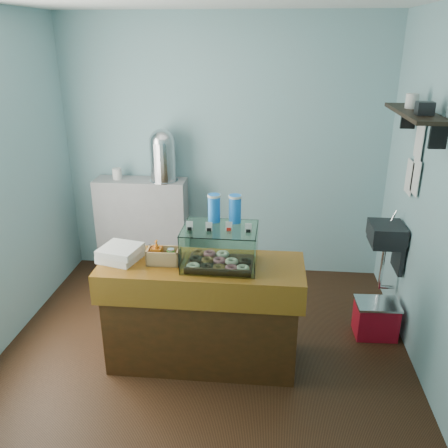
# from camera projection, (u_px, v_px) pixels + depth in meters

# --- Properties ---
(ground) EXTENTS (3.50, 3.50, 0.00)m
(ground) POSITION_uv_depth(u_px,v_px,m) (207.00, 341.00, 4.25)
(ground) COLOR black
(ground) RESTS_ON ground
(room_shell) EXTENTS (3.54, 3.04, 2.82)m
(room_shell) POSITION_uv_depth(u_px,v_px,m) (208.00, 155.00, 3.63)
(room_shell) COLOR #7AABB3
(room_shell) RESTS_ON ground
(counter) EXTENTS (1.60, 0.60, 0.90)m
(counter) POSITION_uv_depth(u_px,v_px,m) (202.00, 313.00, 3.85)
(counter) COLOR #43200C
(counter) RESTS_ON ground
(back_shelf) EXTENTS (1.00, 0.32, 1.10)m
(back_shelf) POSITION_uv_depth(u_px,v_px,m) (143.00, 227.00, 5.36)
(back_shelf) COLOR #939396
(back_shelf) RESTS_ON ground
(display_case) EXTENTS (0.58, 0.43, 0.53)m
(display_case) POSITION_uv_depth(u_px,v_px,m) (220.00, 243.00, 3.63)
(display_case) COLOR #311B0E
(display_case) RESTS_ON counter
(condiment_crate) EXTENTS (0.25, 0.15, 0.19)m
(condiment_crate) POSITION_uv_depth(u_px,v_px,m) (162.00, 255.00, 3.68)
(condiment_crate) COLOR tan
(condiment_crate) RESTS_ON counter
(pastry_boxes) EXTENTS (0.36, 0.36, 0.11)m
(pastry_boxes) POSITION_uv_depth(u_px,v_px,m) (120.00, 253.00, 3.74)
(pastry_boxes) COLOR silver
(pastry_boxes) RESTS_ON counter
(coffee_urn) EXTENTS (0.31, 0.31, 0.56)m
(coffee_urn) POSITION_uv_depth(u_px,v_px,m) (163.00, 154.00, 5.00)
(coffee_urn) COLOR silver
(coffee_urn) RESTS_ON back_shelf
(red_cooler) EXTENTS (0.39, 0.30, 0.34)m
(red_cooler) POSITION_uv_depth(u_px,v_px,m) (376.00, 319.00, 4.29)
(red_cooler) COLOR #AA0D1E
(red_cooler) RESTS_ON ground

